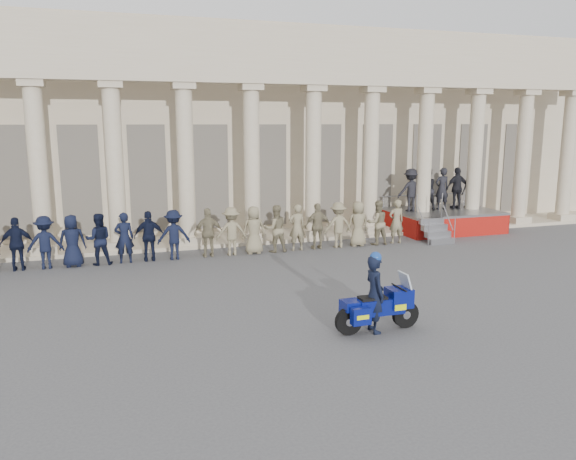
# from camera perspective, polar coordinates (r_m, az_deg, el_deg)

# --- Properties ---
(ground) EXTENTS (90.00, 90.00, 0.00)m
(ground) POSITION_cam_1_polar(r_m,az_deg,el_deg) (15.12, -0.88, -7.79)
(ground) COLOR #464649
(ground) RESTS_ON ground
(building) EXTENTS (40.00, 12.50, 9.00)m
(building) POSITION_cam_1_polar(r_m,az_deg,el_deg) (28.75, -9.64, 10.12)
(building) COLOR tan
(building) RESTS_ON ground
(officer_rank) EXTENTS (20.68, 0.68, 1.79)m
(officer_rank) POSITION_cam_1_polar(r_m,az_deg,el_deg) (20.32, -14.65, -0.66)
(officer_rank) COLOR black
(officer_rank) RESTS_ON ground
(reviewing_stand) EXTENTS (4.61, 4.33, 2.82)m
(reviewing_stand) POSITION_cam_1_polar(r_m,az_deg,el_deg) (26.19, 15.14, 3.32)
(reviewing_stand) COLOR gray
(reviewing_stand) RESTS_ON ground
(motorcycle) EXTENTS (2.14, 0.88, 1.37)m
(motorcycle) POSITION_cam_1_polar(r_m,az_deg,el_deg) (13.43, 9.19, -7.70)
(motorcycle) COLOR black
(motorcycle) RESTS_ON ground
(rider) EXTENTS (0.45, 0.68, 1.93)m
(rider) POSITION_cam_1_polar(r_m,az_deg,el_deg) (13.27, 8.79, -6.29)
(rider) COLOR black
(rider) RESTS_ON ground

